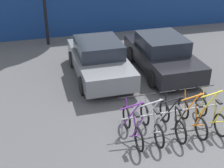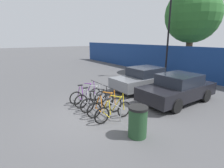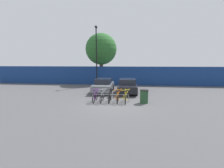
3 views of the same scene
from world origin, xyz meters
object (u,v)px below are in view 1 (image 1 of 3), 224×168
at_px(bike_rack, 171,114).
at_px(bicycle_black, 172,120).
at_px(bicycle_silver, 152,123).
at_px(bicycle_orange, 192,117).
at_px(bicycle_purple, 132,126).
at_px(bicycle_yellow, 211,114).
at_px(car_black, 162,54).
at_px(car_grey, 99,59).

relative_size(bike_rack, bicycle_black, 1.70).
relative_size(bicycle_silver, bicycle_orange, 1.00).
height_order(bicycle_purple, bicycle_silver, same).
height_order(bike_rack, bicycle_yellow, bicycle_yellow).
bearing_deg(bicycle_yellow, bike_rack, 172.81).
distance_m(bike_rack, car_black, 3.90).
distance_m(bicycle_black, bicycle_yellow, 1.20).
bearing_deg(bicycle_yellow, car_grey, 120.64).
relative_size(bicycle_orange, bicycle_yellow, 1.00).
distance_m(bike_rack, bicycle_purple, 1.20).
relative_size(bicycle_purple, bicycle_orange, 1.00).
height_order(bike_rack, bicycle_silver, bicycle_silver).
xyz_separation_m(bicycle_black, car_grey, (-1.15, 3.96, 0.31)).
distance_m(bicycle_black, car_grey, 4.14).
height_order(bike_rack, car_black, car_black).
height_order(bike_rack, bicycle_black, bicycle_black).
relative_size(bicycle_purple, bicycle_silver, 1.00).
bearing_deg(bicycle_orange, bike_rack, 168.50).
bearing_deg(bike_rack, bicycle_purple, -172.84).
distance_m(bike_rack, bicycle_silver, 0.66).
distance_m(bicycle_orange, car_grey, 4.35).
bearing_deg(car_grey, bicycle_black, -73.78).
xyz_separation_m(bicycle_purple, bicycle_yellow, (2.37, 0.00, 0.00)).
relative_size(bicycle_black, car_black, 0.42).
height_order(bicycle_orange, bicycle_yellow, same).
distance_m(bike_rack, bicycle_orange, 0.62).
height_order(bicycle_purple, bicycle_orange, same).
relative_size(bicycle_yellow, car_grey, 0.42).
height_order(bicycle_purple, bicycle_yellow, same).
height_order(bike_rack, bicycle_orange, bicycle_orange).
bearing_deg(bicycle_silver, bicycle_black, 1.71).
bearing_deg(bicycle_silver, bike_rack, 14.95).
bearing_deg(bicycle_orange, bicycle_silver, -177.36).
bearing_deg(bicycle_black, bike_rack, 84.82).
height_order(bicycle_purple, bicycle_black, same).
relative_size(bicycle_black, car_grey, 0.42).
height_order(bicycle_purple, car_grey, car_grey).
xyz_separation_m(bicycle_purple, bicycle_orange, (1.77, 0.00, 0.00)).
relative_size(bicycle_black, bicycle_yellow, 1.00).
height_order(bicycle_yellow, car_black, car_black).
xyz_separation_m(bicycle_purple, car_grey, (0.02, 3.96, 0.31)).
bearing_deg(bicycle_silver, bicycle_yellow, 1.71).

